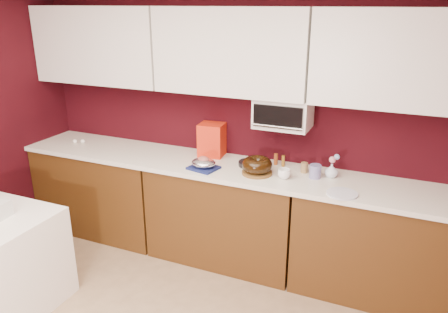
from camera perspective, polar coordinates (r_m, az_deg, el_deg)
wall_back at (r=3.93m, az=1.93°, el=5.06°), size 4.00×0.02×2.50m
base_cabinet_left at (r=4.60m, az=-15.36°, el=-4.28°), size 1.31×0.58×0.86m
base_cabinet_center at (r=3.96m, az=0.12°, el=-7.57°), size 1.31×0.58×0.86m
base_cabinet_right at (r=3.70m, az=19.80°, el=-10.88°), size 1.31×0.58×0.86m
countertop at (r=3.77m, az=0.13°, el=-1.47°), size 4.00×0.62×0.04m
upper_cabinet_left at (r=4.36m, az=-15.86°, el=13.80°), size 1.31×0.33×0.70m
upper_cabinet_center at (r=3.67m, az=1.06°, el=13.57°), size 1.31×0.33×0.70m
upper_cabinet_right at (r=3.40m, az=22.78°, el=11.61°), size 1.31×0.33×0.70m
toaster_oven at (r=3.63m, az=7.75°, el=5.70°), size 0.45×0.30×0.25m
toaster_oven_door at (r=3.48m, az=7.01°, el=5.13°), size 0.40×0.02×0.18m
toaster_oven_handle at (r=3.48m, az=6.89°, el=3.88°), size 0.42×0.02×0.02m
cake_base at (r=3.59m, az=4.33°, el=-2.11°), size 0.30×0.30×0.02m
bundt_cake at (r=3.56m, az=4.35°, el=-1.09°), size 0.26×0.26×0.10m
navy_towel at (r=3.69m, az=-2.69°, el=-1.49°), size 0.27×0.24×0.02m
foil_ham_nest at (r=3.67m, az=-2.70°, el=-0.82°), size 0.26×0.23×0.08m
roasted_ham at (r=3.67m, az=-2.70°, el=-0.46°), size 0.11×0.10×0.07m
pandoro_box at (r=3.97m, az=-1.59°, el=2.21°), size 0.24×0.22×0.30m
dark_pan at (r=3.76m, az=3.49°, el=-0.93°), size 0.26×0.26×0.04m
coffee_mug at (r=3.51m, az=7.85°, el=-2.13°), size 0.12×0.12×0.10m
blue_jar at (r=3.56m, az=11.82°, el=-1.92°), size 0.12×0.12×0.11m
flower_vase at (r=3.60m, az=13.87°, el=-1.68°), size 0.09×0.09×0.13m
flower_pink at (r=3.57m, az=13.98°, el=-0.42°), size 0.05×0.05×0.05m
flower_blue at (r=3.58m, az=14.53°, el=-0.05°), size 0.05×0.05×0.05m
china_plate at (r=3.32m, az=15.19°, el=-4.71°), size 0.27×0.27×0.01m
amber_bottle at (r=3.80m, az=6.78°, el=-0.35°), size 0.04×0.04×0.10m
paper_cup at (r=3.66m, az=10.44°, el=-1.44°), size 0.06×0.06×0.09m
egg_left at (r=4.61m, az=-18.90°, el=1.91°), size 0.05×0.05×0.04m
egg_right at (r=4.58m, az=-17.97°, el=1.92°), size 0.05×0.04×0.04m
amber_bottle_tall at (r=3.76m, az=7.74°, el=-0.59°), size 0.03×0.03×0.10m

